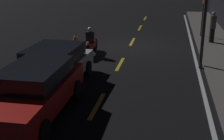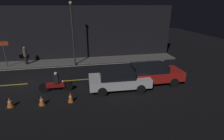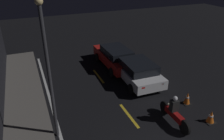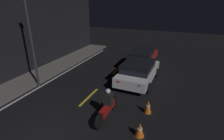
# 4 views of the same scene
# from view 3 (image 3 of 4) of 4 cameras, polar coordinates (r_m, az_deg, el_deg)

# --- Properties ---
(lane_dash_d) EXTENTS (2.00, 0.14, 0.01)m
(lane_dash_d) POSITION_cam_3_polar(r_m,az_deg,el_deg) (10.96, 4.46, -11.75)
(lane_dash_d) COLOR gold
(lane_dash_d) RESTS_ON ground
(lane_dash_e) EXTENTS (2.00, 0.14, 0.01)m
(lane_dash_e) POSITION_cam_3_polar(r_m,az_deg,el_deg) (14.46, -3.56, -1.62)
(lane_dash_e) COLOR gold
(lane_dash_e) RESTS_ON ground
(sedan_white) EXTENTS (4.18, 2.14, 1.39)m
(sedan_white) POSITION_cam_3_polar(r_m,az_deg,el_deg) (13.59, 6.53, -0.18)
(sedan_white) COLOR silver
(sedan_white) RESTS_ON ground
(taxi_red) EXTENTS (4.51, 1.88, 1.46)m
(taxi_red) POSITION_cam_3_polar(r_m,az_deg,el_deg) (15.46, 0.90, 3.52)
(taxi_red) COLOR red
(taxi_red) RESTS_ON ground
(motorcycle) EXTENTS (2.21, 0.37, 1.40)m
(motorcycle) POSITION_cam_3_polar(r_m,az_deg,el_deg) (10.55, 16.00, -10.69)
(motorcycle) COLOR black
(motorcycle) RESTS_ON ground
(traffic_cone_mid) EXTENTS (0.47, 0.47, 0.62)m
(traffic_cone_mid) POSITION_cam_3_polar(r_m,az_deg,el_deg) (11.34, 24.42, -11.08)
(traffic_cone_mid) COLOR black
(traffic_cone_mid) RESTS_ON ground
(traffic_cone_far) EXTENTS (0.43, 0.43, 0.68)m
(traffic_cone_far) POSITION_cam_3_polar(r_m,az_deg,el_deg) (12.23, 19.06, -6.99)
(traffic_cone_far) COLOR black
(traffic_cone_far) RESTS_ON ground
(street_lamp) EXTENTS (0.28, 0.28, 5.76)m
(street_lamp) POSITION_cam_3_polar(r_m,az_deg,el_deg) (8.38, -16.33, 0.48)
(street_lamp) COLOR #333338
(street_lamp) RESTS_ON ground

